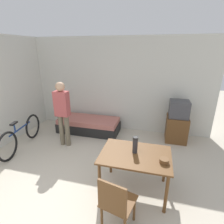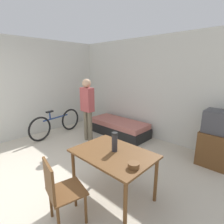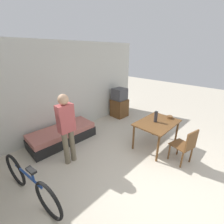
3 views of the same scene
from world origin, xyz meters
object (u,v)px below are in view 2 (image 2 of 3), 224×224
(tv, at_px, (215,140))
(thermos_flask, at_px, (115,141))
(daybed, at_px, (118,127))
(wooden_chair, at_px, (59,190))
(dining_table, at_px, (113,158))
(bicycle, at_px, (56,123))
(person_standing, at_px, (87,106))
(mate_bowl, at_px, (134,165))

(tv, height_order, thermos_flask, tv)
(daybed, relative_size, wooden_chair, 2.06)
(dining_table, bearing_deg, daybed, 129.52)
(tv, distance_m, bicycle, 4.00)
(daybed, height_order, wooden_chair, wooden_chair)
(person_standing, bearing_deg, bicycle, -158.63)
(dining_table, xyz_separation_m, thermos_flask, (-0.02, 0.05, 0.24))
(daybed, bearing_deg, thermos_flask, -50.11)
(bicycle, relative_size, person_standing, 1.05)
(daybed, xyz_separation_m, mate_bowl, (2.09, -2.11, 0.56))
(tv, relative_size, thermos_flask, 3.92)
(bicycle, bearing_deg, dining_table, -13.72)
(thermos_flask, xyz_separation_m, mate_bowl, (0.47, -0.17, -0.12))
(mate_bowl, bearing_deg, wooden_chair, -130.79)
(daybed, xyz_separation_m, dining_table, (1.64, -1.99, 0.44))
(thermos_flask, bearing_deg, dining_table, -69.06)
(daybed, relative_size, thermos_flask, 6.31)
(daybed, distance_m, wooden_chair, 3.19)
(thermos_flask, height_order, mate_bowl, thermos_flask)
(dining_table, bearing_deg, thermos_flask, 110.94)
(daybed, relative_size, tv, 1.61)
(daybed, height_order, mate_bowl, mate_bowl)
(tv, xyz_separation_m, dining_table, (-0.84, -2.07, 0.12))
(tv, distance_m, thermos_flask, 2.22)
(bicycle, distance_m, mate_bowl, 3.49)
(bicycle, height_order, thermos_flask, thermos_flask)
(tv, xyz_separation_m, mate_bowl, (-0.39, -2.19, 0.24))
(bicycle, bearing_deg, wooden_chair, -28.66)
(dining_table, relative_size, mate_bowl, 7.98)
(dining_table, relative_size, wooden_chair, 1.31)
(daybed, xyz_separation_m, wooden_chair, (1.50, -2.80, 0.29))
(bicycle, bearing_deg, thermos_flask, -12.90)
(bicycle, bearing_deg, person_standing, 21.37)
(mate_bowl, bearing_deg, daybed, 134.74)
(dining_table, bearing_deg, tv, 67.75)
(tv, bearing_deg, wooden_chair, -108.94)
(dining_table, height_order, wooden_chair, wooden_chair)
(thermos_flask, bearing_deg, bicycle, 167.10)
(dining_table, distance_m, wooden_chair, 0.83)
(person_standing, relative_size, thermos_flask, 5.74)
(tv, height_order, dining_table, tv)
(dining_table, height_order, bicycle, bicycle)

